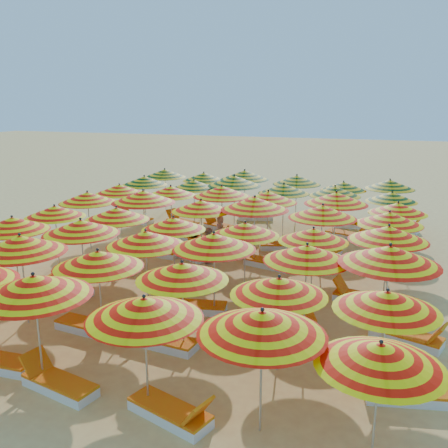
{
  "coord_description": "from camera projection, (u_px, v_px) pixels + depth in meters",
  "views": [
    {
      "loc": [
        5.34,
        -15.47,
        5.88
      ],
      "look_at": [
        0.0,
        0.5,
        1.6
      ],
      "focal_mm": 40.0,
      "sensor_mm": 36.0,
      "label": 1
    }
  ],
  "objects": [
    {
      "name": "umbrella_5",
      "position": [
        380.0,
        355.0,
        7.85
      ],
      "size": [
        2.5,
        2.5,
        2.21
      ],
      "color": "silver",
      "rests_on": "ground"
    },
    {
      "name": "umbrella_45",
      "position": [
        297.0,
        180.0,
        23.45
      ],
      "size": [
        3.01,
        3.01,
        2.4
      ],
      "color": "silver",
      "rests_on": "ground"
    },
    {
      "name": "lounger_25",
      "position": [
        347.0,
        235.0,
        21.41
      ],
      "size": [
        1.83,
        1.14,
        0.69
      ],
      "rotation": [
        0.0,
        0.0,
        -0.35
      ],
      "color": "white",
      "rests_on": "ground"
    },
    {
      "name": "umbrella_42",
      "position": [
        165.0,
        173.0,
        25.91
      ],
      "size": [
        2.66,
        2.66,
        2.34
      ],
      "color": "silver",
      "rests_on": "ground"
    },
    {
      "name": "umbrella_15",
      "position": [
        214.0,
        241.0,
        13.4
      ],
      "size": [
        2.57,
        2.57,
        2.41
      ],
      "color": "silver",
      "rests_on": "ground"
    },
    {
      "name": "umbrella_16",
      "position": [
        307.0,
        253.0,
        12.55
      ],
      "size": [
        2.71,
        2.71,
        2.36
      ],
      "color": "silver",
      "rests_on": "ground"
    },
    {
      "name": "umbrella_12",
      "position": [
        13.0,
        224.0,
        15.39
      ],
      "size": [
        2.29,
        2.29,
        2.37
      ],
      "color": "silver",
      "rests_on": "ground"
    },
    {
      "name": "lounger_27",
      "position": [
        352.0,
        225.0,
        23.15
      ],
      "size": [
        1.75,
        0.64,
        0.69
      ],
      "rotation": [
        0.0,
        0.0,
        3.18
      ],
      "color": "white",
      "rests_on": "ground"
    },
    {
      "name": "umbrella_40",
      "position": [
        335.0,
        191.0,
        21.03
      ],
      "size": [
        2.55,
        2.55,
        2.32
      ],
      "color": "silver",
      "rests_on": "ground"
    },
    {
      "name": "lounger_7",
      "position": [
        31.0,
        287.0,
        15.54
      ],
      "size": [
        1.77,
        0.72,
        0.69
      ],
      "rotation": [
        0.0,
        0.0,
        0.08
      ],
      "color": "white",
      "rests_on": "ground"
    },
    {
      "name": "lounger_2",
      "position": [
        172.0,
        412.0,
        9.34
      ],
      "size": [
        1.83,
        1.1,
        0.69
      ],
      "rotation": [
        0.0,
        0.0,
        -0.32
      ],
      "color": "white",
      "rests_on": "ground"
    },
    {
      "name": "lounger_23",
      "position": [
        182.0,
        222.0,
        23.54
      ],
      "size": [
        1.82,
        1.24,
        0.69
      ],
      "rotation": [
        0.0,
        0.0,
        2.72
      ],
      "color": "white",
      "rests_on": "ground"
    },
    {
      "name": "lounger_18",
      "position": [
        183.0,
        236.0,
        21.19
      ],
      "size": [
        1.82,
        0.98,
        0.69
      ],
      "rotation": [
        0.0,
        0.0,
        -0.24
      ],
      "color": "white",
      "rests_on": "ground"
    },
    {
      "name": "umbrella_32",
      "position": [
        222.0,
        191.0,
        20.16
      ],
      "size": [
        2.96,
        2.96,
        2.49
      ],
      "color": "silver",
      "rests_on": "ground"
    },
    {
      "name": "lounger_24",
      "position": [
        220.0,
        227.0,
        22.8
      ],
      "size": [
        1.82,
        1.24,
        0.69
      ],
      "rotation": [
        0.0,
        0.0,
        2.72
      ],
      "color": "white",
      "rests_on": "ground"
    },
    {
      "name": "umbrella_44",
      "position": [
        245.0,
        175.0,
        24.23
      ],
      "size": [
        2.47,
        2.47,
        2.53
      ],
      "color": "silver",
      "rests_on": "ground"
    },
    {
      "name": "umbrella_22",
      "position": [
        313.0,
        235.0,
        14.7
      ],
      "size": [
        2.57,
        2.57,
        2.21
      ],
      "color": "silver",
      "rests_on": "ground"
    },
    {
      "name": "umbrella_23",
      "position": [
        389.0,
        234.0,
        14.21
      ],
      "size": [
        2.77,
        2.77,
        2.41
      ],
      "color": "silver",
      "rests_on": "ground"
    },
    {
      "name": "umbrella_36",
      "position": [
        144.0,
        181.0,
        23.44
      ],
      "size": [
        2.48,
        2.48,
        2.36
      ],
      "color": "silver",
      "rests_on": "ground"
    },
    {
      "name": "lounger_28",
      "position": [
        400.0,
        228.0,
        22.53
      ],
      "size": [
        1.83,
        1.09,
        0.69
      ],
      "rotation": [
        0.0,
        0.0,
        -0.32
      ],
      "color": "white",
      "rests_on": "ground"
    },
    {
      "name": "lounger_15",
      "position": [
        157.0,
        251.0,
        19.13
      ],
      "size": [
        1.8,
        0.85,
        0.69
      ],
      "rotation": [
        0.0,
        0.0,
        2.98
      ],
      "color": "white",
      "rests_on": "ground"
    },
    {
      "name": "lounger_17",
      "position": [
        269.0,
        263.0,
        17.76
      ],
      "size": [
        1.82,
        1.03,
        0.69
      ],
      "rotation": [
        0.0,
        0.0,
        -0.27
      ],
      "color": "white",
      "rests_on": "ground"
    },
    {
      "name": "umbrella_14",
      "position": [
        146.0,
        239.0,
        13.88
      ],
      "size": [
        2.37,
        2.37,
        2.35
      ],
      "color": "silver",
      "rests_on": "ground"
    },
    {
      "name": "lounger_16",
      "position": [
        190.0,
        254.0,
        18.78
      ],
      "size": [
        1.82,
        1.25,
        0.69
      ],
      "rotation": [
        0.0,
        0.0,
        -0.43
      ],
      "color": "white",
      "rests_on": "ground"
    },
    {
      "name": "beachgoer_b",
      "position": [
        209.0,
        245.0,
        18.21
      ],
      "size": [
        0.71,
        0.78,
        1.3
      ],
      "primitive_type": "imported",
      "rotation": [
        0.0,
        0.0,
        2.0
      ],
      "color": "tan",
      "rests_on": "ground"
    },
    {
      "name": "umbrella_33",
      "position": [
        268.0,
        197.0,
        19.39
      ],
      "size": [
        2.88,
        2.88,
        2.42
      ],
      "color": "silver",
      "rests_on": "ground"
    },
    {
      "name": "umbrella_30",
      "position": [
        120.0,
        189.0,
        21.67
      ],
      "size": [
        2.44,
        2.44,
        2.29
      ],
      "color": "silver",
      "rests_on": "ground"
    },
    {
      "name": "lounger_4",
      "position": [
        89.0,
        326.0,
        12.87
      ],
      "size": [
        1.79,
        0.79,
        0.69
      ],
      "rotation": [
        0.0,
        0.0,
        -0.13
      ],
      "color": "white",
      "rests_on": "ground"
    },
    {
      "name": "umbrella_19",
      "position": [
        116.0,
        214.0,
        16.8
      ],
      "size": [
        2.38,
        2.38,
        2.36
      ],
      "color": "silver",
      "rests_on": "ground"
    },
    {
      "name": "ground",
      "position": [
        219.0,
        272.0,
        17.31
      ],
      "size": [
        120.0,
        120.0,
        0.0
      ],
      "primitive_type": "plane",
      "color": "#F0C46A",
      "rests_on": "ground"
    },
    {
      "name": "umbrella_4",
      "position": [
        262.0,
        323.0,
        8.55
      ],
      "size": [
        2.78,
        2.78,
        2.41
      ],
      "color": "silver",
      "rests_on": "ground"
    },
    {
      "name": "umbrella_27",
      "position": [
        255.0,
        204.0,
        17.53
      ],
      "size": [
        2.86,
        2.86,
        2.57
      ],
      "color": "silver",
      "rests_on": "ground"
    },
    {
      "name": "lounger_1",
      "position": [
        58.0,
        384.0,
        10.28
      ],
      "size": [
        1.82,
        0.95,
        0.69
      ],
      "rotation": [
        0.0,
        0.0,
        2.92
      ],
      "color": "white",
      "rests_on": "ground"
    },
    {
      "name": "umbrella_18",
      "position": [
        55.0,
        212.0,
        17.56
      ],
      "size": [
        2.29,
        2.29,
        2.25
      ],
      "color": "silver",
      "rests_on": "ground"
    },
    {
      "name": "umbrella_43",
      "position": [
        204.0,
        177.0,
        25.07
      ],
      "size": [
        2.69,
        2.69,
        2.28
      ],
      "color": "silver",
      "rests_on": "ground"
    },
    {
      "name": "lounger_12",
      "position": [
        105.0,
        267.0,
        17.35
      ],
      "size": [
        1.83,
        1.13,
        0.69
      ],
      "rotation": [
        0.0,
        0.0,
        0.34
      ],
      "color": "white",
      "rests_on": "ground"
    },
    {
      "name": "umbrella_25",
      "position": [
        143.0,
        197.0,
        18.75
      ],
      "size": [
        2.86,
        2.86,
        2.56
      ],
      "color": "silver",
      "rests_on": "ground"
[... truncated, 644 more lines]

